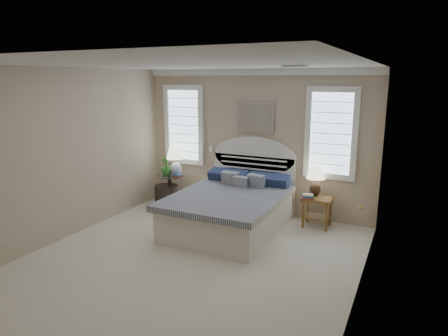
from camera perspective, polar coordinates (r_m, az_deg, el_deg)
floor at (r=5.81m, az=-5.03°, el=-13.15°), size 4.50×5.00×0.01m
ceiling at (r=5.23m, az=-5.62°, el=14.53°), size 4.50×5.00×0.01m
wall_back at (r=7.57m, az=4.51°, el=3.70°), size 4.50×0.02×2.70m
wall_left at (r=6.78m, az=-21.82°, el=1.78°), size 0.02×5.00×2.70m
wall_right at (r=4.64m, az=19.24°, el=-2.71°), size 0.02×5.00×2.70m
crown_molding at (r=7.44m, az=4.57°, el=13.51°), size 4.50×0.08×0.12m
hvac_vent at (r=5.49m, az=10.10°, el=14.10°), size 0.30×0.20×0.02m
switch_plate at (r=7.98m, az=-1.92°, el=2.74°), size 0.08×0.01×0.12m
window_left at (r=8.21m, az=-5.69°, el=6.13°), size 0.90×0.06×1.60m
window_right at (r=7.13m, az=15.05°, el=4.78°), size 0.90×0.06×1.60m
painting at (r=7.48m, az=4.46°, el=7.22°), size 0.74×0.04×0.58m
closet_door at (r=5.84m, az=20.38°, el=-1.25°), size 0.02×1.80×2.40m
bed at (r=6.86m, az=1.17°, el=-5.50°), size 1.72×2.28×1.47m
side_table_left at (r=8.13m, az=-7.69°, el=-2.70°), size 0.56×0.56×0.63m
nightstand_right at (r=7.10m, az=13.18°, el=-5.22°), size 0.50×0.40×0.53m
floor_pot at (r=8.14m, az=-8.23°, el=-3.96°), size 0.49×0.49×0.43m
lamp_left at (r=7.97m, az=-6.93°, el=1.50°), size 0.39×0.39×0.60m
lamp_right at (r=7.07m, az=12.97°, el=-1.34°), size 0.37×0.37×0.53m
potted_plant at (r=8.02m, az=-8.25°, el=0.33°), size 0.28×0.28×0.40m
books_left at (r=7.90m, az=-6.64°, el=-1.10°), size 0.21×0.17×0.05m
books_right at (r=6.93m, az=11.90°, el=-4.01°), size 0.22×0.19×0.08m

